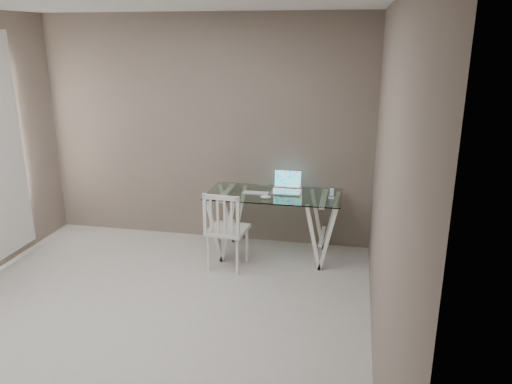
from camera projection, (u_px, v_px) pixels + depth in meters
The scene contains 7 objects.
room at pixel (110, 135), 3.78m from camera, with size 4.50×4.52×2.71m.
desk at pixel (274, 224), 5.69m from camera, with size 1.50×0.70×0.75m.
chair at pixel (225, 227), 5.31m from camera, with size 0.44×0.44×0.88m.
laptop at pixel (287, 186), 5.66m from camera, with size 0.33×0.28×0.23m.
keyboard at pixel (256, 193), 5.59m from camera, with size 0.31×0.13×0.01m, color silver.
mouse at pixel (266, 197), 5.41m from camera, with size 0.12×0.07×0.04m, color white.
phone_dock at pixel (332, 195), 5.43m from camera, with size 0.06×0.06×0.12m.
Camera 1 is at (1.77, -3.43, 2.43)m, focal length 35.00 mm.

